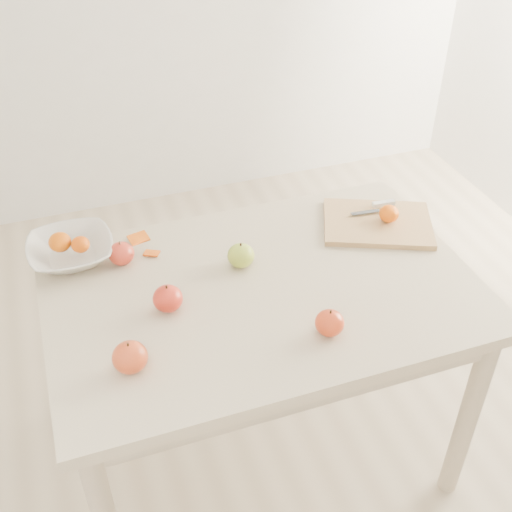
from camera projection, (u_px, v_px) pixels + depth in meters
name	position (u px, v px, depth m)	size (l,w,h in m)	color
ground	(261.00, 449.00, 2.26)	(3.50, 3.50, 0.00)	#C6B293
table	(262.00, 312.00, 1.86)	(1.20, 0.80, 0.75)	beige
cutting_board	(378.00, 223.00, 2.03)	(0.34, 0.25, 0.02)	tan
board_tangerine	(389.00, 214.00, 2.01)	(0.06, 0.06, 0.05)	#E95A08
fruit_bowl	(71.00, 251.00, 1.88)	(0.25, 0.25, 0.06)	silver
bowl_tangerine_near	(60.00, 242.00, 1.86)	(0.06, 0.06, 0.06)	#DC5007
bowl_tangerine_far	(80.00, 244.00, 1.86)	(0.05, 0.05, 0.05)	#D95D07
orange_peel_a	(139.00, 239.00, 1.97)	(0.06, 0.04, 0.00)	#D3570E
orange_peel_b	(152.00, 254.00, 1.91)	(0.04, 0.04, 0.00)	#CF510E
paring_knife	(381.00, 205.00, 2.08)	(0.17, 0.05, 0.01)	white
apple_green	(241.00, 255.00, 1.85)	(0.08, 0.08, 0.07)	olive
apple_red_e	(330.00, 323.00, 1.63)	(0.08, 0.08, 0.07)	#A41807
apple_red_d	(130.00, 357.00, 1.53)	(0.09, 0.09, 0.08)	maroon
apple_red_a	(121.00, 253.00, 1.86)	(0.08, 0.08, 0.07)	maroon
apple_red_b	(168.00, 299.00, 1.70)	(0.08, 0.08, 0.07)	maroon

